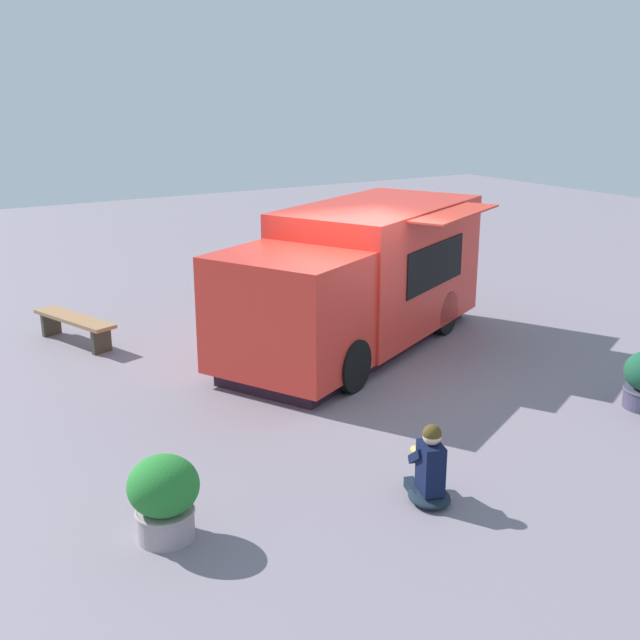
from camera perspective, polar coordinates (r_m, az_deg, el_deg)
name	(u,v)px	position (r m, az deg, el deg)	size (l,w,h in m)	color
ground_plane	(358,371)	(12.17, 2.72, -3.68)	(40.00, 40.00, 0.00)	gray
food_truck	(358,281)	(13.02, 2.75, 2.79)	(5.85, 4.30, 2.29)	red
person_customer	(429,472)	(8.50, 7.87, -10.79)	(0.58, 0.78, 0.88)	#15212F
planter_flowering_near	(164,496)	(7.88, -11.18, -12.30)	(0.69, 0.69, 0.85)	#9E8F95
plaza_bench	(75,323)	(13.94, -17.26, -0.21)	(0.96, 1.88, 0.47)	#987049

